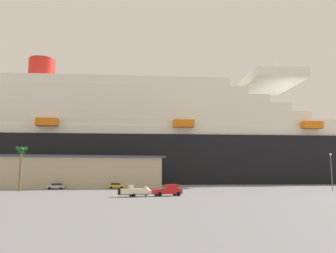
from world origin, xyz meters
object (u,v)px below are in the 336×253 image
Objects in this scene: cruise_ship at (116,141)px; parked_car_yellow_taxi at (116,186)px; street_lamp at (331,167)px; pickup_truck at (168,190)px; small_boat_on_trailer at (137,191)px; palm_tree at (21,155)px; parked_car_silver_sedan at (56,186)px.

parked_car_yellow_taxi is at bearing -90.34° from cruise_ship.
pickup_truck is at bearing -162.39° from street_lamp.
pickup_truck is 0.84× the size of small_boat_on_trailer.
cruise_ship reaches higher than small_boat_on_trailer.
palm_tree reaches higher than street_lamp.
parked_car_yellow_taxi is at bearing 95.56° from small_boat_on_trailer.
cruise_ship is at bearing 71.64° from parked_car_silver_sedan.
palm_tree reaches higher than parked_car_yellow_taxi.
parked_car_yellow_taxi and parked_car_silver_sedan have the same top height.
pickup_truck is at bearing -74.62° from parked_car_yellow_taxi.
cruise_ship is 54.42m from parked_car_silver_sedan.
pickup_truck is 40.79m from palm_tree.
parked_car_silver_sedan is (-19.42, 33.83, -0.13)m from small_boat_on_trailer.
cruise_ship is at bearing 128.15° from street_lamp.
palm_tree is at bearing -127.73° from parked_car_silver_sedan.
parked_car_silver_sedan is (-69.38, 18.65, -5.12)m from street_lamp.
small_boat_on_trailer reaches higher than parked_car_yellow_taxi.
parked_car_yellow_taxi is at bearing 105.38° from pickup_truck.
small_boat_on_trailer is 37.02m from palm_tree.
pickup_truck reaches higher than parked_car_yellow_taxi.
parked_car_silver_sedan is (7.22, 9.33, -7.91)m from palm_tree.
cruise_ship is at bearing 89.66° from parked_car_yellow_taxi.
parked_car_yellow_taxi is (-0.28, -47.42, -17.25)m from cruise_ship.
palm_tree reaches higher than pickup_truck.
cruise_ship reaches higher than parked_car_silver_sedan.
parked_car_silver_sedan is (-16.26, -48.99, -17.25)m from cruise_ship.
parked_car_yellow_taxi is (-53.41, 20.21, -5.12)m from street_lamp.
palm_tree is at bearing 144.46° from pickup_truck.
street_lamp reaches higher than parked_car_silver_sedan.
street_lamp is 57.33m from parked_car_yellow_taxi.
street_lamp is (44.00, 13.97, 4.91)m from pickup_truck.
palm_tree is (-23.48, -58.32, -9.34)m from cruise_ship.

